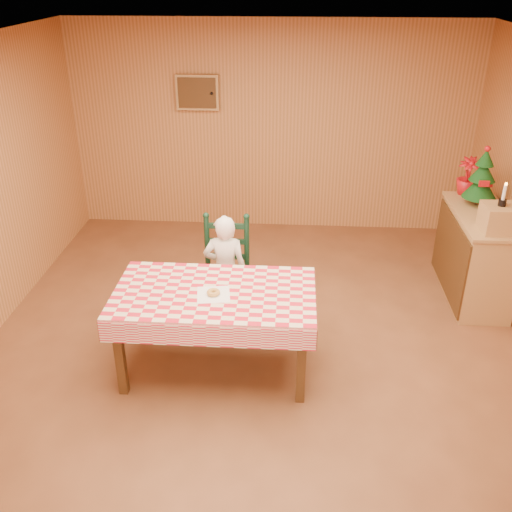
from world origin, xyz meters
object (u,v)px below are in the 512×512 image
at_px(seated_child, 225,271).
at_px(shelf_unit, 475,255).
at_px(dining_table, 215,300).
at_px(ladder_chair, 226,273).
at_px(crate, 499,218).
at_px(christmas_tree, 482,179).

relative_size(seated_child, shelf_unit, 0.91).
bearing_deg(dining_table, shelf_unit, 29.36).
distance_m(ladder_chair, crate, 2.58).
xyz_separation_m(seated_child, crate, (2.51, 0.28, 0.49)).
bearing_deg(dining_table, ladder_chair, 90.00).
height_order(seated_child, christmas_tree, christmas_tree).
bearing_deg(crate, dining_table, -158.12).
bearing_deg(shelf_unit, dining_table, -150.64).
bearing_deg(ladder_chair, dining_table, -90.00).
relative_size(ladder_chair, seated_child, 0.96).
bearing_deg(seated_child, christmas_tree, -159.71).
bearing_deg(ladder_chair, christmas_tree, 19.14).
xyz_separation_m(seated_child, shelf_unit, (2.50, 0.68, -0.10)).
relative_size(dining_table, shelf_unit, 1.34).
height_order(ladder_chair, crate, crate).
height_order(crate, christmas_tree, christmas_tree).
xyz_separation_m(ladder_chair, crate, (2.51, 0.22, 0.55)).
height_order(dining_table, ladder_chair, ladder_chair).
relative_size(dining_table, seated_child, 1.47).
relative_size(dining_table, ladder_chair, 1.53).
distance_m(ladder_chair, shelf_unit, 2.58).
height_order(dining_table, crate, crate).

